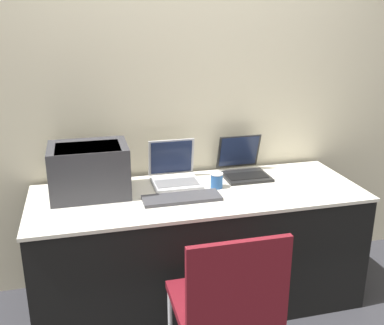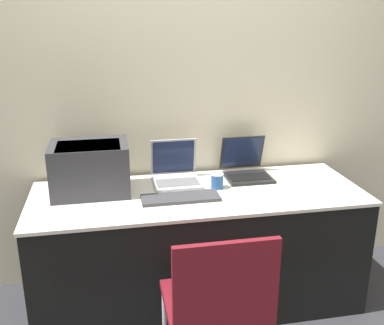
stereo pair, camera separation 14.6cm
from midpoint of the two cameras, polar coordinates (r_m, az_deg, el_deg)
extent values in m
cube|color=beige|center=(2.99, 0.56, 8.95)|extent=(8.00, 0.05, 2.60)
cube|color=black|center=(2.90, 2.23, -10.92)|extent=(1.99, 0.71, 0.74)
cube|color=silver|center=(2.74, 2.33, -3.98)|extent=(2.01, 0.73, 0.02)
cube|color=#333338|center=(2.73, -11.33, -0.74)|extent=(0.46, 0.34, 0.31)
cube|color=#51565B|center=(2.66, -11.49, 1.59)|extent=(0.36, 0.26, 0.06)
cube|color=#B7B7BC|center=(2.85, -0.43, -2.66)|extent=(0.30, 0.25, 0.02)
cube|color=slate|center=(2.83, -0.38, -2.55)|extent=(0.26, 0.14, 0.00)
cube|color=#B7B7BC|center=(2.94, -0.96, 0.72)|extent=(0.30, 0.05, 0.24)
cube|color=#192342|center=(2.93, -0.93, 0.70)|extent=(0.27, 0.04, 0.22)
cube|color=black|center=(2.97, 8.58, -1.92)|extent=(0.29, 0.25, 0.02)
cube|color=black|center=(2.96, 8.67, -1.81)|extent=(0.26, 0.14, 0.00)
cube|color=black|center=(3.08, 7.71, 1.30)|extent=(0.29, 0.08, 0.24)
cube|color=#192342|center=(3.07, 7.75, 1.29)|extent=(0.27, 0.07, 0.21)
cube|color=#3D3D42|center=(2.62, 0.12, -4.52)|extent=(0.46, 0.16, 0.02)
cylinder|color=#285699|center=(2.79, 4.71, -2.43)|extent=(0.08, 0.08, 0.09)
cylinder|color=white|center=(2.77, 4.73, -1.51)|extent=(0.08, 0.08, 0.01)
cube|color=maroon|center=(2.29, 4.60, -17.67)|extent=(0.46, 0.48, 0.04)
cube|color=maroon|center=(1.98, 6.57, -15.71)|extent=(0.46, 0.03, 0.44)
cylinder|color=silver|center=(2.56, -1.79, -19.62)|extent=(0.02, 0.02, 0.43)
cylinder|color=silver|center=(2.65, 7.81, -18.37)|extent=(0.02, 0.02, 0.43)
camera|label=1|loc=(0.07, -88.45, 0.52)|focal=42.00mm
camera|label=2|loc=(0.07, 91.55, -0.52)|focal=42.00mm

